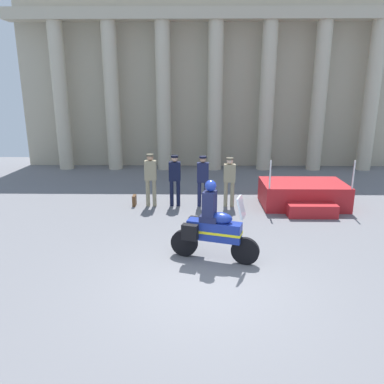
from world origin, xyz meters
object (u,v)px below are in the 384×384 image
officer_in_row_2 (203,177)px  briefcase_on_ground (134,200)px  officer_in_row_3 (229,178)px  officer_in_row_0 (151,176)px  reviewing_stand (303,195)px  motorcycle_with_rider (211,227)px  officer_in_row_1 (175,176)px

officer_in_row_2 → briefcase_on_ground: size_ratio=4.73×
officer_in_row_2 → officer_in_row_3: bearing=178.9°
officer_in_row_3 → briefcase_on_ground: 3.27m
officer_in_row_0 → officer_in_row_3: officer_in_row_0 is taller
reviewing_stand → officer_in_row_3: reviewing_stand is taller
reviewing_stand → motorcycle_with_rider: 5.20m
motorcycle_with_rider → briefcase_on_ground: size_ratio=5.64×
officer_in_row_1 → reviewing_stand: bearing=-179.2°
reviewing_stand → officer_in_row_0: 5.12m
reviewing_stand → briefcase_on_ground: size_ratio=7.57×
officer_in_row_1 → officer_in_row_3: bearing=179.0°
officer_in_row_0 → motorcycle_with_rider: size_ratio=0.87×
reviewing_stand → officer_in_row_1: (-4.28, -0.01, 0.62)m
officer_in_row_0 → motorcycle_with_rider: 4.44m
officer_in_row_0 → motorcycle_with_rider: bearing=115.7°
briefcase_on_ground → officer_in_row_0: bearing=-3.5°
officer_in_row_2 → officer_in_row_0: bearing=1.2°
officer_in_row_2 → motorcycle_with_rider: motorcycle_with_rider is taller
officer_in_row_3 → briefcase_on_ground: bearing=-0.1°
officer_in_row_2 → officer_in_row_3: 0.88m
briefcase_on_ground → officer_in_row_2: bearing=-0.5°
officer_in_row_0 → officer_in_row_3: size_ratio=1.07×
officer_in_row_0 → officer_in_row_2: 1.72m
officer_in_row_2 → briefcase_on_ground: bearing=0.2°
officer_in_row_0 → officer_in_row_2: size_ratio=1.04×
reviewing_stand → motorcycle_with_rider: bearing=-128.3°
officer_in_row_1 → officer_in_row_2: (0.93, -0.03, -0.01)m
officer_in_row_0 → briefcase_on_ground: bearing=-2.8°
officer_in_row_2 → briefcase_on_ground: officer_in_row_2 is taller
officer_in_row_0 → reviewing_stand: bearing=-178.7°
officer_in_row_2 → reviewing_stand: bearing=-178.7°
officer_in_row_2 → officer_in_row_3: size_ratio=1.03×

